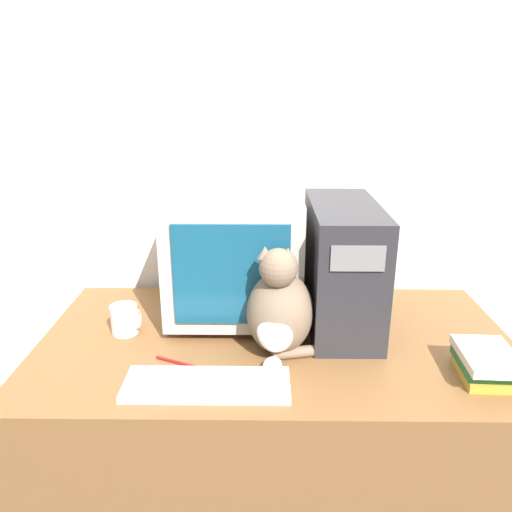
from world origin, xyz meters
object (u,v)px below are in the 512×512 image
at_px(crt_monitor, 235,255).
at_px(keyboard, 207,384).
at_px(book_stack, 484,363).
at_px(mug, 125,319).
at_px(computer_tower, 342,265).
at_px(cat, 280,310).
at_px(pen, 179,363).

distance_m(crt_monitor, keyboard, 0.48).
bearing_deg(book_stack, mug, 166.91).
xyz_separation_m(keyboard, mug, (-0.29, 0.30, 0.04)).
bearing_deg(book_stack, crt_monitor, 151.44).
bearing_deg(keyboard, crt_monitor, 82.96).
xyz_separation_m(crt_monitor, keyboard, (-0.05, -0.43, -0.21)).
bearing_deg(mug, book_stack, -13.09).
height_order(keyboard, mug, mug).
distance_m(computer_tower, cat, 0.29).
height_order(keyboard, pen, keyboard).
relative_size(crt_monitor, keyboard, 0.99).
height_order(crt_monitor, cat, crt_monitor).
distance_m(computer_tower, keyboard, 0.59).
xyz_separation_m(computer_tower, book_stack, (0.34, -0.33, -0.16)).
relative_size(cat, mug, 3.56).
bearing_deg(mug, computer_tower, 7.25).
bearing_deg(pen, computer_tower, 29.05).
xyz_separation_m(keyboard, pen, (-0.09, 0.11, -0.01)).
bearing_deg(cat, keyboard, -125.04).
bearing_deg(computer_tower, keyboard, -136.02).
xyz_separation_m(crt_monitor, computer_tower, (0.35, -0.05, -0.02)).
relative_size(cat, pen, 2.35).
bearing_deg(keyboard, book_stack, 4.56).
bearing_deg(cat, mug, 178.25).
distance_m(computer_tower, pen, 0.60).
xyz_separation_m(computer_tower, pen, (-0.49, -0.27, -0.20)).
xyz_separation_m(crt_monitor, pen, (-0.14, -0.32, -0.21)).
bearing_deg(keyboard, pen, 128.84).
bearing_deg(mug, pen, -43.06).
bearing_deg(crt_monitor, mug, -158.55).
relative_size(pen, mug, 1.52).
height_order(computer_tower, cat, computer_tower).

